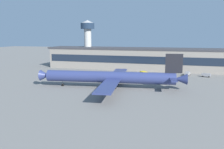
{
  "coord_description": "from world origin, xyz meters",
  "views": [
    {
      "loc": [
        13.37,
        -92.63,
        21.98
      ],
      "look_at": [
        -13.88,
        3.11,
        5.0
      ],
      "focal_mm": 37.3,
      "sensor_mm": 36.0,
      "label": 1
    }
  ],
  "objects_px": {
    "control_tower": "(88,38)",
    "follow_me_car": "(206,75)",
    "pushback_tractor": "(144,73)",
    "airliner": "(112,77)",
    "belt_loader": "(187,74)"
  },
  "relations": [
    {
      "from": "airliner",
      "to": "control_tower",
      "type": "distance_m",
      "value": 71.58
    },
    {
      "from": "pushback_tractor",
      "to": "belt_loader",
      "type": "bearing_deg",
      "value": 7.77
    },
    {
      "from": "pushback_tractor",
      "to": "follow_me_car",
      "type": "relative_size",
      "value": 1.15
    },
    {
      "from": "belt_loader",
      "to": "follow_me_car",
      "type": "xyz_separation_m",
      "value": [
        9.52,
        -1.47,
        -0.06
      ]
    },
    {
      "from": "control_tower",
      "to": "follow_me_car",
      "type": "xyz_separation_m",
      "value": [
        75.86,
        -22.43,
        -18.88
      ]
    },
    {
      "from": "control_tower",
      "to": "pushback_tractor",
      "type": "relative_size",
      "value": 5.9
    },
    {
      "from": "control_tower",
      "to": "follow_me_car",
      "type": "height_order",
      "value": "control_tower"
    },
    {
      "from": "airliner",
      "to": "follow_me_car",
      "type": "distance_m",
      "value": 56.3
    },
    {
      "from": "airliner",
      "to": "belt_loader",
      "type": "relative_size",
      "value": 9.3
    },
    {
      "from": "control_tower",
      "to": "pushback_tractor",
      "type": "bearing_deg",
      "value": -29.38
    },
    {
      "from": "control_tower",
      "to": "airliner",
      "type": "bearing_deg",
      "value": -60.24
    },
    {
      "from": "control_tower",
      "to": "belt_loader",
      "type": "relative_size",
      "value": 4.8
    },
    {
      "from": "control_tower",
      "to": "follow_me_car",
      "type": "bearing_deg",
      "value": -16.47
    },
    {
      "from": "airliner",
      "to": "follow_me_car",
      "type": "relative_size",
      "value": 13.16
    },
    {
      "from": "airliner",
      "to": "pushback_tractor",
      "type": "xyz_separation_m",
      "value": [
        8.22,
        36.51,
        -3.45
      ]
    }
  ]
}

